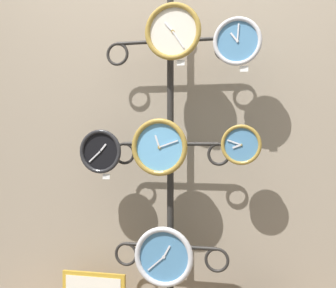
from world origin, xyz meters
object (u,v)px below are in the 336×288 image
clock_top_right (237,41)px  clock_top_center (173,31)px  clock_middle_left (101,151)px  clock_bottom_center (164,257)px  clock_middle_center (160,147)px  display_stand (170,225)px  clock_middle_right (241,145)px

clock_top_right → clock_top_center: bearing=-176.4°
clock_middle_left → clock_bottom_center: size_ratio=0.75×
clock_top_center → clock_middle_left: 0.73m
clock_top_right → clock_middle_center: 0.65m
clock_middle_center → clock_middle_left: bearing=177.0°
display_stand → clock_bottom_center: bearing=-95.1°
clock_middle_left → clock_middle_right: (0.74, 0.01, 0.04)m
clock_top_right → clock_middle_center: clock_top_right is taller
clock_top_center → clock_bottom_center: size_ratio=0.94×
clock_middle_left → display_stand: bearing=13.6°
clock_middle_right → clock_bottom_center: 0.69m
clock_top_center → clock_middle_left: clock_top_center is taller
clock_top_right → clock_middle_center: (-0.39, -0.01, -0.52)m
clock_top_right → clock_middle_left: bearing=179.7°
clock_top_right → clock_middle_left: (-0.72, 0.00, -0.54)m
display_stand → clock_top_right: (0.36, -0.09, 0.93)m
clock_middle_left → clock_top_right: bearing=-0.3°
clock_top_center → clock_top_right: size_ratio=1.21×
display_stand → clock_middle_center: 0.43m
clock_middle_right → clock_bottom_center: bearing=-176.4°
clock_top_center → clock_top_right: clock_top_center is taller
clock_top_right → clock_bottom_center: clock_top_right is taller
clock_top_center → clock_bottom_center: bearing=167.4°
clock_middle_center → clock_middle_right: clock_middle_center is taller
clock_middle_left → clock_bottom_center: 0.64m
clock_middle_right → clock_top_center: bearing=-174.0°
display_stand → clock_middle_left: (-0.36, -0.09, 0.39)m
display_stand → clock_top_center: 1.00m
clock_top_center → clock_middle_left: size_ratio=1.25×
clock_top_center → clock_top_right: bearing=3.6°
clock_middle_center → display_stand: bearing=73.7°
clock_top_right → clock_middle_right: size_ratio=1.20×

